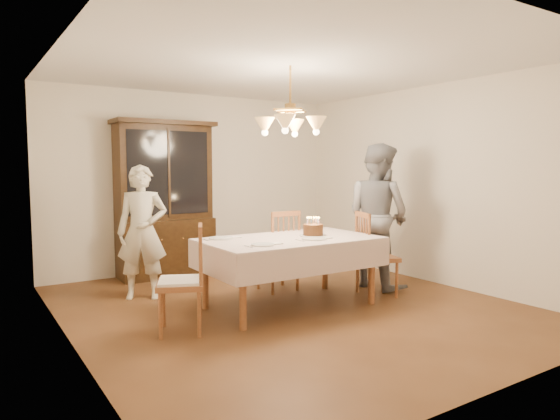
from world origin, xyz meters
TOP-DOWN VIEW (x-y plane):
  - ground at (0.00, 0.00)m, footprint 5.00×5.00m
  - room_shell at (0.00, 0.00)m, footprint 5.00×5.00m
  - dining_table at (0.00, 0.00)m, footprint 1.90×1.10m
  - china_hutch at (-0.59, 2.25)m, footprint 1.38×0.54m
  - chair_far_side at (0.28, 0.67)m, footprint 0.45×0.43m
  - chair_left_end at (-1.32, -0.16)m, footprint 0.56×0.57m
  - chair_right_end at (1.12, -0.17)m, footprint 0.54×0.55m
  - elderly_woman at (-1.24, 1.22)m, footprint 0.67×0.58m
  - adult_in_grey at (1.45, 0.15)m, footprint 0.76×0.94m
  - birthday_cake at (0.29, -0.03)m, footprint 0.30×0.30m
  - place_setting_near_left at (-0.50, -0.28)m, footprint 0.38×0.23m
  - place_setting_near_right at (0.17, -0.22)m, footprint 0.41×0.27m
  - place_setting_far_left at (-0.65, 0.35)m, footprint 0.41×0.26m
  - chandelier at (-0.00, -0.00)m, footprint 0.62×0.62m

SIDE VIEW (x-z plane):
  - ground at x=0.00m, z-range 0.00..0.00m
  - chair_far_side at x=0.28m, z-range -0.06..0.94m
  - chair_right_end at x=1.12m, z-range -0.06..0.94m
  - chair_left_end at x=-1.32m, z-range -0.05..0.95m
  - dining_table at x=0.00m, z-range 0.30..1.06m
  - place_setting_near_left at x=-0.50m, z-range 0.76..0.77m
  - place_setting_far_left at x=-0.65m, z-range 0.76..0.77m
  - place_setting_near_right at x=0.17m, z-range 0.76..0.77m
  - elderly_woman at x=-1.24m, z-range 0.00..1.56m
  - birthday_cake at x=0.29m, z-range 0.71..0.93m
  - adult_in_grey at x=1.45m, z-range 0.00..1.82m
  - china_hutch at x=-0.59m, z-range -0.04..2.12m
  - room_shell at x=0.00m, z-range -0.92..4.08m
  - chandelier at x=0.00m, z-range 1.61..2.34m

